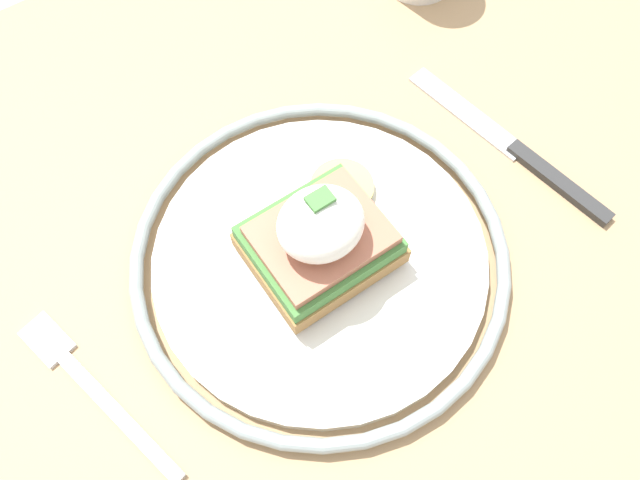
# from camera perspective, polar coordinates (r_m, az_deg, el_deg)

# --- Properties ---
(ground_plane) EXTENTS (6.00, 6.00, 0.00)m
(ground_plane) POSITION_cam_1_polar(r_m,az_deg,el_deg) (1.18, 0.90, -17.48)
(ground_plane) COLOR #B2ADA3
(dining_table) EXTENTS (0.98, 0.77, 0.75)m
(dining_table) POSITION_cam_1_polar(r_m,az_deg,el_deg) (0.57, 1.80, -7.32)
(dining_table) COLOR tan
(dining_table) RESTS_ON ground_plane
(plate) EXTENTS (0.27, 0.27, 0.02)m
(plate) POSITION_cam_1_polar(r_m,az_deg,el_deg) (0.45, 0.00, -1.56)
(plate) COLOR silver
(plate) RESTS_ON dining_table
(sandwich) EXTENTS (0.12, 0.10, 0.08)m
(sandwich) POSITION_cam_1_polar(r_m,az_deg,el_deg) (0.41, 0.05, 0.33)
(sandwich) COLOR #9E703D
(sandwich) RESTS_ON plate
(fork) EXTENTS (0.05, 0.15, 0.00)m
(fork) POSITION_cam_1_polar(r_m,az_deg,el_deg) (0.45, -20.03, -12.60)
(fork) COLOR silver
(fork) RESTS_ON dining_table
(knife) EXTENTS (0.04, 0.20, 0.01)m
(knife) POSITION_cam_1_polar(r_m,az_deg,el_deg) (0.52, 17.97, 7.44)
(knife) COLOR #2D2D2D
(knife) RESTS_ON dining_table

